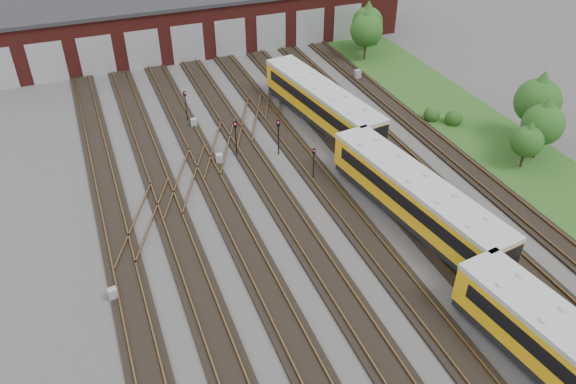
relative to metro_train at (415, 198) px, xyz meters
name	(u,v)px	position (x,y,z in m)	size (l,w,h in m)	color
ground	(331,233)	(-6.00, 0.90, -2.04)	(120.00, 120.00, 0.00)	#4B4845
track_network	(325,227)	(-6.17, 1.48, -1.93)	(30.40, 70.00, 0.33)	black
maintenance_shed	(192,17)	(-6.01, 40.87, 1.16)	(51.00, 12.50, 6.35)	#551915
grass_verge	(469,123)	(13.00, 10.90, -2.02)	(8.00, 55.00, 0.05)	#274E1A
metro_train	(415,198)	(0.00, 0.00, 0.00)	(5.12, 48.42, 3.34)	black
signal_mast_0	(236,134)	(-9.11, 13.09, 0.12)	(0.30, 0.28, 3.35)	black
signal_mast_1	(314,160)	(-4.43, 7.60, -0.23)	(0.26, 0.25, 2.82)	black
signal_mast_2	(186,103)	(-11.58, 20.72, -0.05)	(0.26, 0.25, 3.13)	black
signal_mast_3	(278,132)	(-5.65, 12.19, 0.06)	(0.33, 0.31, 3.26)	black
relay_cabinet_0	(113,294)	(-21.00, -0.04, -1.61)	(0.52, 0.43, 0.86)	#989A9D
relay_cabinet_1	(194,123)	(-11.24, 19.49, -1.60)	(0.53, 0.44, 0.88)	#989A9D
relay_cabinet_2	(219,159)	(-10.78, 12.53, -1.59)	(0.55, 0.46, 0.91)	#989A9D
relay_cabinet_3	(359,129)	(2.34, 12.84, -1.56)	(0.58, 0.48, 0.97)	#989A9D
relay_cabinet_4	(358,75)	(7.81, 23.66, -1.52)	(0.63, 0.52, 1.05)	#989A9D
tree_0	(367,26)	(11.08, 28.29, 1.88)	(3.68, 3.68, 6.11)	#2F2115
tree_1	(368,19)	(12.66, 30.99, 1.76)	(3.58, 3.58, 5.93)	#2F2115
tree_2	(539,96)	(15.95, 6.44, 2.15)	(3.93, 3.93, 6.52)	#2F2115
tree_3	(528,138)	(12.21, 2.93, 0.69)	(2.57, 2.57, 4.26)	#2F2115
tree_4	(544,120)	(14.21, 3.69, 1.58)	(3.40, 3.40, 5.64)	#2F2115
bush_0	(432,112)	(10.00, 12.74, -1.28)	(1.53, 1.53, 1.53)	#1B4614
bush_1	(454,116)	(11.47, 11.33, -1.24)	(1.60, 1.60, 1.60)	#1B4614
bush_2	(373,38)	(14.48, 32.48, -1.31)	(1.46, 1.46, 1.46)	#1B4614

